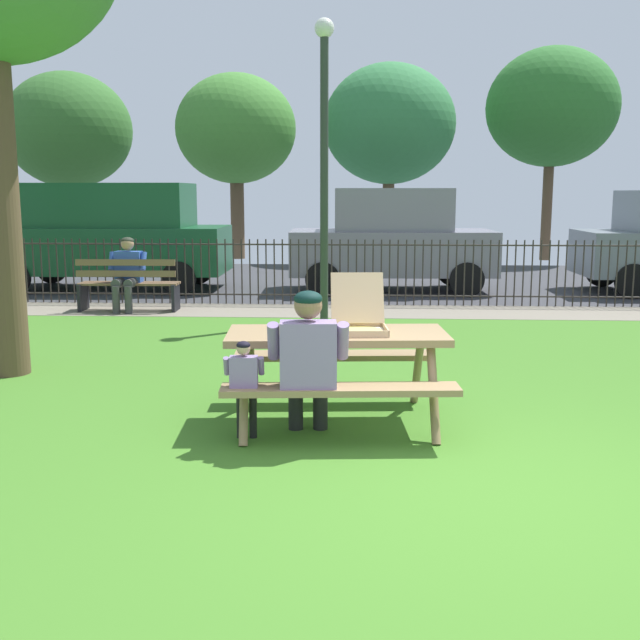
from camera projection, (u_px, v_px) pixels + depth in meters
name	position (u px, v px, depth m)	size (l,w,h in m)	color
ground	(444.00, 404.00, 6.89)	(28.00, 12.11, 0.02)	#417725
cobblestone_walkway	(408.00, 312.00, 12.16)	(28.00, 1.40, 0.01)	gray
street_asphalt	(396.00, 281.00, 16.46)	(28.00, 7.33, 0.01)	#38383D
picnic_table_foreground	(337.00, 352.00, 6.23)	(1.91, 1.61, 0.79)	#9A7A54
pizza_box_open	(359.00, 321.00, 6.21)	(0.49, 0.58, 0.46)	tan
adult_at_table	(308.00, 359.00, 5.72)	(0.62, 0.61, 1.19)	black
child_at_table	(245.00, 380.00, 5.70)	(0.31, 0.30, 0.81)	black
iron_fence_streetside	(406.00, 272.00, 12.76)	(23.15, 0.03, 1.12)	#2D2823
park_bench_left	(129.00, 285.00, 12.20)	(1.61, 0.50, 0.85)	brown
person_on_park_bench	(127.00, 270.00, 12.18)	(0.61, 0.59, 1.19)	#3C3C3C
lamp_post_walkway	(324.00, 142.00, 10.87)	(0.28, 0.28, 4.33)	#2D382D
parked_car_far_left	(109.00, 234.00, 14.85)	(4.63, 2.02, 2.08)	#174F2B
parked_car_left	(392.00, 239.00, 14.57)	(3.96, 1.94, 1.98)	gray
far_tree_left	(68.00, 131.00, 21.61)	(3.61, 3.61, 5.29)	brown
far_tree_midleft	(236.00, 130.00, 21.35)	(3.41, 3.41, 5.22)	brown
far_tree_center	(389.00, 125.00, 21.10)	(3.69, 3.69, 5.46)	brown
far_tree_midright	(552.00, 108.00, 20.79)	(3.60, 3.60, 5.84)	brown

